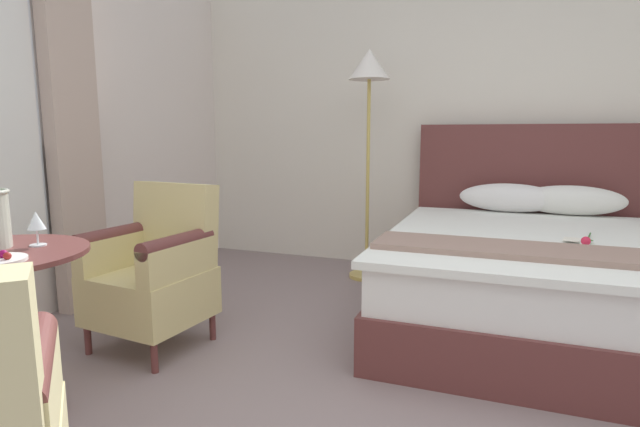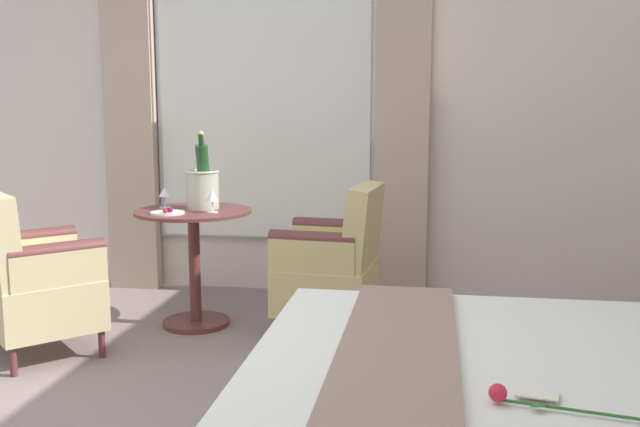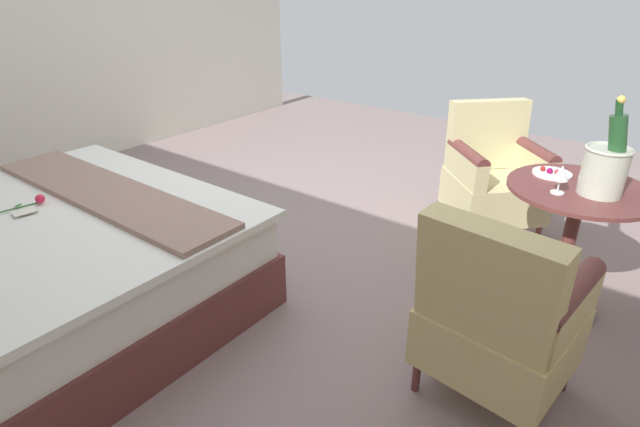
# 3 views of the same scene
# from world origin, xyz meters

# --- Properties ---
(ground_plane) EXTENTS (7.12, 7.12, 0.00)m
(ground_plane) POSITION_xyz_m (0.00, 0.00, 0.00)
(ground_plane) COLOR gray
(wall_far_side) EXTENTS (0.12, 5.74, 2.70)m
(wall_far_side) POSITION_xyz_m (2.67, 0.00, 1.35)
(wall_far_side) COLOR silver
(wall_far_side) RESTS_ON ground
(side_table_round) EXTENTS (0.70, 0.70, 0.71)m
(side_table_round) POSITION_xyz_m (-1.70, -0.23, 0.45)
(side_table_round) COLOR brown
(side_table_round) RESTS_ON ground
(champagne_bucket) EXTENTS (0.21, 0.21, 0.47)m
(champagne_bucket) POSITION_xyz_m (-1.79, -0.20, 0.86)
(champagne_bucket) COLOR #B5BAA9
(champagne_bucket) RESTS_ON side_table_round
(wine_glass_near_bucket) EXTENTS (0.08, 0.08, 0.13)m
(wine_glass_near_bucket) POSITION_xyz_m (-1.76, -0.43, 0.80)
(wine_glass_near_bucket) COLOR white
(wine_glass_near_bucket) RESTS_ON side_table_round
(wine_glass_near_edge) EXTENTS (0.07, 0.07, 0.14)m
(wine_glass_near_edge) POSITION_xyz_m (-1.62, -0.09, 0.81)
(wine_glass_near_edge) COLOR white
(wine_glass_near_edge) RESTS_ON side_table_round
(snack_plate) EXTENTS (0.20, 0.20, 0.04)m
(snack_plate) POSITION_xyz_m (-1.53, -0.33, 0.72)
(snack_plate) COLOR white
(snack_plate) RESTS_ON side_table_round
(armchair_by_window) EXTENTS (0.60, 0.61, 0.89)m
(armchair_by_window) POSITION_xyz_m (-1.64, 0.63, 0.42)
(armchair_by_window) COLOR brown
(armchair_by_window) RESTS_ON ground
(armchair_facing_bed) EXTENTS (0.78, 0.78, 0.89)m
(armchair_facing_bed) POSITION_xyz_m (-1.06, -0.91, 0.41)
(armchair_facing_bed) COLOR brown
(armchair_facing_bed) RESTS_ON ground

